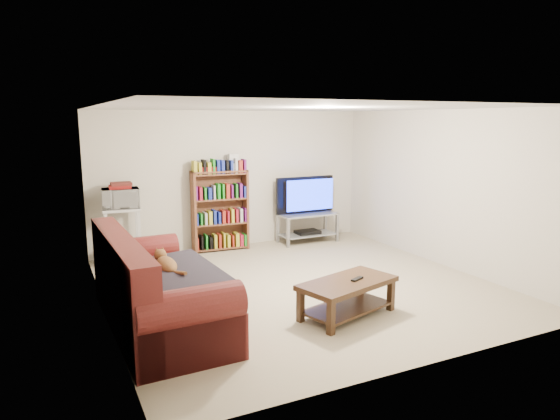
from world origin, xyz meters
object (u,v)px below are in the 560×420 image
coffee_table (347,291)px  bookshelf (220,209)px  tv_stand (308,223)px  sofa (151,295)px

coffee_table → bookshelf: size_ratio=0.92×
tv_stand → bookshelf: 1.68m
sofa → coffee_table: sofa is taller
coffee_table → tv_stand: tv_stand is taller
sofa → coffee_table: size_ratio=1.92×
coffee_table → tv_stand: size_ratio=1.18×
sofa → tv_stand: sofa is taller
sofa → bookshelf: bearing=55.9°
sofa → coffee_table: (2.10, -0.69, -0.06)m
coffee_table → bookshelf: (-0.34, 3.48, 0.42)m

